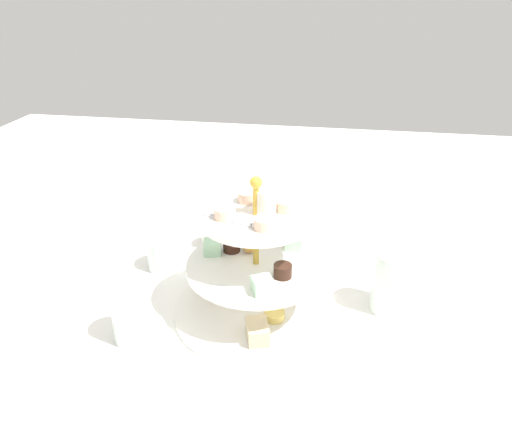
{
  "coord_description": "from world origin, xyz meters",
  "views": [
    {
      "loc": [
        0.12,
        -0.69,
        0.54
      ],
      "look_at": [
        0.0,
        0.0,
        0.18
      ],
      "focal_mm": 33.82,
      "sensor_mm": 36.0,
      "label": 1
    }
  ],
  "objects_px": {
    "water_glass_short_left": "(163,254)",
    "water_glass_mid_back": "(130,314)",
    "tiered_serving_stand": "(256,274)",
    "teacup_with_saucer": "(215,236)",
    "butter_knife_right": "(309,239)",
    "water_glass_tall_right": "(392,282)"
  },
  "relations": [
    {
      "from": "water_glass_short_left",
      "to": "water_glass_mid_back",
      "type": "distance_m",
      "value": 0.22
    },
    {
      "from": "water_glass_short_left",
      "to": "teacup_with_saucer",
      "type": "xyz_separation_m",
      "value": [
        0.08,
        0.1,
        -0.01
      ]
    },
    {
      "from": "water_glass_short_left",
      "to": "water_glass_mid_back",
      "type": "height_order",
      "value": "water_glass_mid_back"
    },
    {
      "from": "tiered_serving_stand",
      "to": "teacup_with_saucer",
      "type": "distance_m",
      "value": 0.26
    },
    {
      "from": "tiered_serving_stand",
      "to": "butter_knife_right",
      "type": "relative_size",
      "value": 1.71
    },
    {
      "from": "tiered_serving_stand",
      "to": "water_glass_mid_back",
      "type": "xyz_separation_m",
      "value": [
        -0.19,
        -0.1,
        -0.03
      ]
    },
    {
      "from": "water_glass_tall_right",
      "to": "butter_knife_right",
      "type": "height_order",
      "value": "water_glass_tall_right"
    },
    {
      "from": "butter_knife_right",
      "to": "water_glass_tall_right",
      "type": "bearing_deg",
      "value": 147.51
    },
    {
      "from": "tiered_serving_stand",
      "to": "teacup_with_saucer",
      "type": "bearing_deg",
      "value": 120.87
    },
    {
      "from": "tiered_serving_stand",
      "to": "water_glass_tall_right",
      "type": "relative_size",
      "value": 2.55
    },
    {
      "from": "teacup_with_saucer",
      "to": "water_glass_mid_back",
      "type": "bearing_deg",
      "value": -100.56
    },
    {
      "from": "butter_knife_right",
      "to": "tiered_serving_stand",
      "type": "bearing_deg",
      "value": 97.89
    },
    {
      "from": "water_glass_mid_back",
      "to": "water_glass_tall_right",
      "type": "bearing_deg",
      "value": 20.03
    },
    {
      "from": "water_glass_short_left",
      "to": "butter_knife_right",
      "type": "bearing_deg",
      "value": 30.15
    },
    {
      "from": "water_glass_tall_right",
      "to": "butter_knife_right",
      "type": "relative_size",
      "value": 0.67
    },
    {
      "from": "water_glass_tall_right",
      "to": "butter_knife_right",
      "type": "distance_m",
      "value": 0.28
    },
    {
      "from": "teacup_with_saucer",
      "to": "water_glass_tall_right",
      "type": "bearing_deg",
      "value": -24.68
    },
    {
      "from": "water_glass_tall_right",
      "to": "teacup_with_saucer",
      "type": "bearing_deg",
      "value": 155.32
    },
    {
      "from": "water_glass_tall_right",
      "to": "water_glass_short_left",
      "type": "height_order",
      "value": "water_glass_tall_right"
    },
    {
      "from": "water_glass_tall_right",
      "to": "water_glass_short_left",
      "type": "xyz_separation_m",
      "value": [
        -0.44,
        0.06,
        -0.02
      ]
    },
    {
      "from": "butter_knife_right",
      "to": "water_glass_mid_back",
      "type": "distance_m",
      "value": 0.47
    },
    {
      "from": "water_glass_tall_right",
      "to": "teacup_with_saucer",
      "type": "relative_size",
      "value": 1.26
    }
  ]
}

